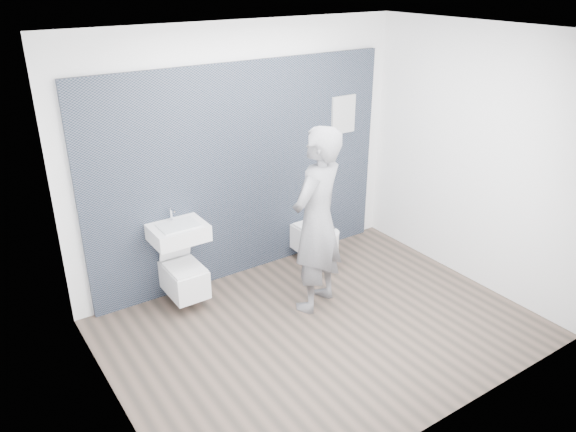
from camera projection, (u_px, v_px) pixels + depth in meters
ground at (322, 329)px, 5.55m from camera, size 4.00×4.00×0.00m
room_shell at (327, 161)px, 4.84m from camera, size 4.00×4.00×4.00m
tile_wall at (247, 268)px, 6.66m from camera, size 3.60×0.06×2.40m
washbasin at (178, 232)px, 5.68m from camera, size 0.56×0.42×0.42m
toilet_square at (184, 277)px, 5.85m from camera, size 0.36×0.52×0.69m
toilet_rounded at (317, 241)px, 6.68m from camera, size 0.37×0.62×0.34m
info_placard at (338, 241)px, 7.32m from camera, size 0.34×0.03×0.45m
visitor at (317, 221)px, 5.57m from camera, size 0.83×0.70×1.93m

